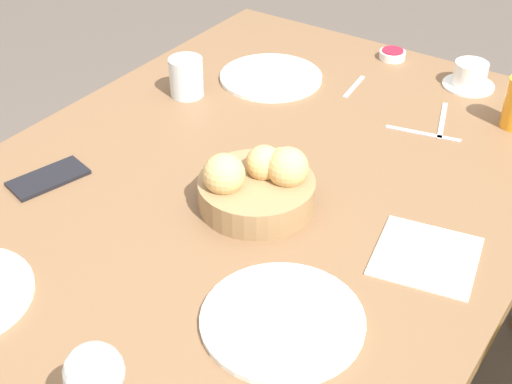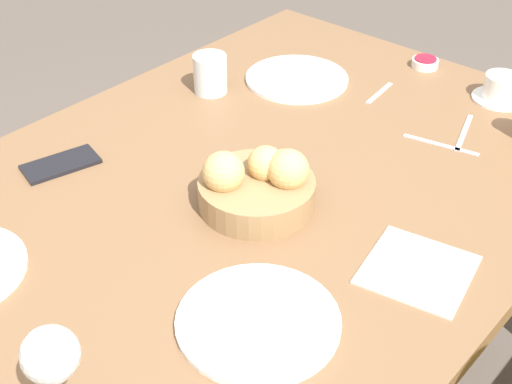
% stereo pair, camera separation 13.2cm
% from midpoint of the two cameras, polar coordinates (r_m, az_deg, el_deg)
% --- Properties ---
extents(dining_table, '(1.59, 1.05, 0.71)m').
position_cam_midpoint_polar(dining_table, '(1.40, 1.25, -2.77)').
color(dining_table, brown).
rests_on(dining_table, ground_plane).
extents(bread_basket, '(0.22, 0.22, 0.12)m').
position_cam_midpoint_polar(bread_basket, '(1.31, 3.06, 0.53)').
color(bread_basket, '#99754C').
rests_on(bread_basket, dining_table).
extents(plate_near_left, '(0.25, 0.25, 0.01)m').
position_cam_midpoint_polar(plate_near_left, '(1.77, 5.44, 8.96)').
color(plate_near_left, white).
rests_on(plate_near_left, dining_table).
extents(plate_far_center, '(0.25, 0.25, 0.01)m').
position_cam_midpoint_polar(plate_far_center, '(1.10, 3.65, -10.44)').
color(plate_far_center, white).
rests_on(plate_far_center, dining_table).
extents(water_tumbler, '(0.08, 0.08, 0.09)m').
position_cam_midpoint_polar(water_tumbler, '(1.70, -1.45, 9.37)').
color(water_tumbler, silver).
rests_on(water_tumbler, dining_table).
extents(wine_glass, '(0.08, 0.08, 0.16)m').
position_cam_midpoint_polar(wine_glass, '(0.93, -12.13, -13.04)').
color(wine_glass, silver).
rests_on(wine_glass, dining_table).
extents(coffee_cup, '(0.12, 0.12, 0.06)m').
position_cam_midpoint_polar(coffee_cup, '(1.78, 21.03, 7.64)').
color(coffee_cup, white).
rests_on(coffee_cup, dining_table).
extents(jam_bowl_berry, '(0.07, 0.07, 0.02)m').
position_cam_midpoint_polar(jam_bowl_berry, '(1.90, 15.36, 9.90)').
color(jam_bowl_berry, white).
rests_on(jam_bowl_berry, dining_table).
extents(fork_silver, '(0.16, 0.06, 0.00)m').
position_cam_midpoint_polar(fork_silver, '(1.63, 18.55, 4.46)').
color(fork_silver, '#B7B7BC').
rests_on(fork_silver, dining_table).
extents(knife_silver, '(0.04, 0.16, 0.00)m').
position_cam_midpoint_polar(knife_silver, '(1.57, 16.91, 3.55)').
color(knife_silver, '#B7B7BC').
rests_on(knife_silver, dining_table).
extents(spoon_coffee, '(0.12, 0.03, 0.00)m').
position_cam_midpoint_polar(spoon_coffee, '(1.74, 12.01, 7.69)').
color(spoon_coffee, '#B7B7BC').
rests_on(spoon_coffee, dining_table).
extents(napkin, '(0.20, 0.20, 0.00)m').
position_cam_midpoint_polar(napkin, '(1.24, 15.83, -6.14)').
color(napkin, silver).
rests_on(napkin, dining_table).
extents(cell_phone, '(0.16, 0.11, 0.01)m').
position_cam_midpoint_polar(cell_phone, '(1.47, -12.93, 2.10)').
color(cell_phone, black).
rests_on(cell_phone, dining_table).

